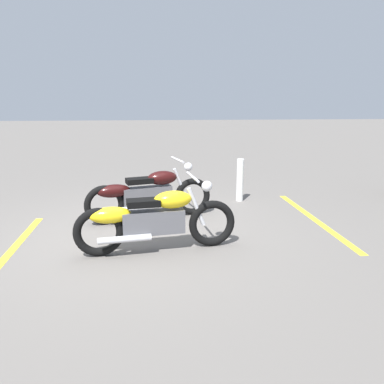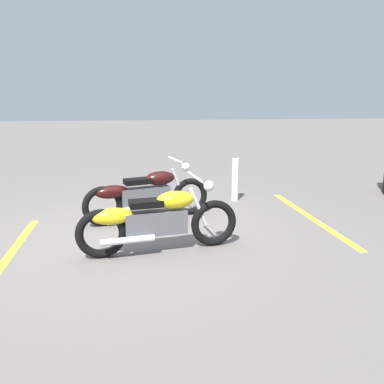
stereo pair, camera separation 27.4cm
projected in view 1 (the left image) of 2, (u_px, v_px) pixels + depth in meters
name	position (u px, v px, depth m)	size (l,w,h in m)	color
ground_plane	(130.00, 234.00, 5.96)	(60.00, 60.00, 0.00)	#66605B
motorcycle_bright_foreground	(153.00, 219.00, 5.18)	(2.22, 0.69, 1.04)	black
motorcycle_dark_foreground	(147.00, 194.00, 6.54)	(2.17, 0.84, 1.04)	black
bollard_post	(240.00, 180.00, 7.75)	(0.14, 0.14, 0.87)	white
parking_stripe_near	(8.00, 255.00, 5.15)	(3.20, 0.12, 0.01)	yellow
parking_stripe_mid	(314.00, 219.00, 6.67)	(3.20, 0.12, 0.01)	yellow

